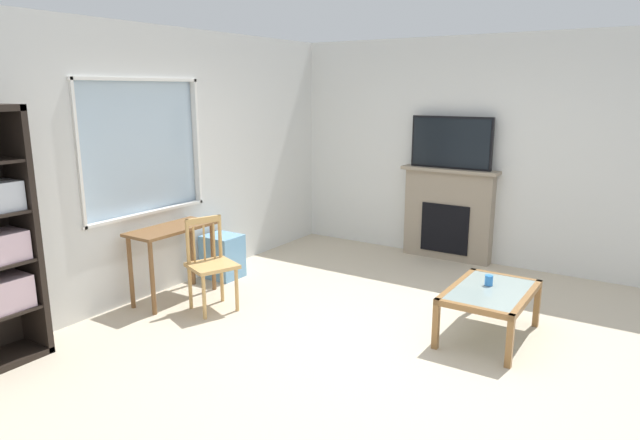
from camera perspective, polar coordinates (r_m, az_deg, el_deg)
ground at (r=4.98m, az=4.58°, el=-11.95°), size 6.46×5.88×0.02m
wall_back_with_window at (r=6.13m, az=-15.61°, el=5.60°), size 5.46×0.15×2.73m
wall_right at (r=7.13m, az=15.62°, el=6.77°), size 0.12×5.08×2.73m
desk_under_window at (r=5.83m, az=-14.84°, el=-2.04°), size 0.92×0.41×0.76m
wooden_chair at (r=5.51m, az=-11.10°, el=-4.37°), size 0.54×0.52×0.90m
plastic_drawer_unit at (r=6.49m, az=-9.90°, el=-3.65°), size 0.35×0.40×0.49m
fireplace at (r=7.19m, az=12.93°, el=0.62°), size 0.26×1.21×1.16m
tv at (r=7.04m, az=13.25°, el=7.69°), size 0.06×1.01×0.63m
coffee_table at (r=5.05m, az=16.96°, el=-7.44°), size 0.97×0.65×0.44m
sippy_cup at (r=5.11m, az=16.85°, el=-5.91°), size 0.07×0.07×0.09m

